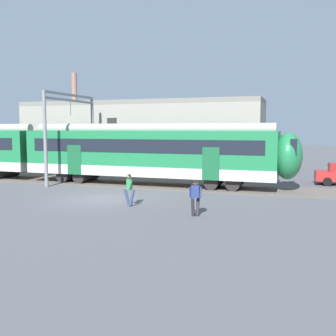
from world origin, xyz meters
The scene contains 7 objects.
ground_plane centered at (0.00, 0.00, 0.00)m, with size 160.00×160.00×0.00m, color #515156.
track_bed centered at (-10.62, 6.30, 0.01)m, with size 80.00×4.40×0.01m, color #605951.
commuter_train centered at (-8.14, 6.29, 2.25)m, with size 38.05×3.07×4.73m.
pedestrian_green centered at (2.43, -1.26, 0.96)m, with size 0.69×0.54×1.67m.
pedestrian_navy centered at (6.22, -2.39, 0.96)m, with size 0.54×0.66×1.67m.
catenary_gantry centered at (-5.73, 6.30, 4.31)m, with size 0.24×6.64×6.53m.
background_building centered at (-3.27, 13.48, 3.21)m, with size 21.96×5.00×9.20m.
Camera 1 is at (10.69, -19.44, 3.99)m, focal length 42.00 mm.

